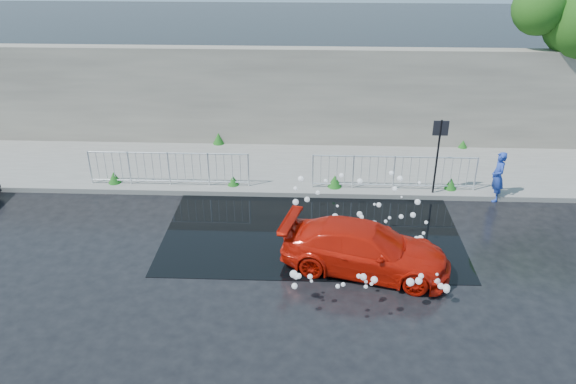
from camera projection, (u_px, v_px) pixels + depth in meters
The scene contains 12 objects.
ground at pixel (293, 248), 14.70m from camera, with size 90.00×90.00×0.00m, color black.
pavement at pixel (298, 168), 19.14m from camera, with size 30.00×4.00×0.15m, color slate.
curb at pixel (296, 194), 17.35m from camera, with size 30.00×0.25×0.16m, color slate.
retaining_wall at pixel (300, 97), 20.29m from camera, with size 30.00×0.60×3.50m, color #6A6259.
puddle at pixel (312, 229), 15.57m from camera, with size 8.00×5.00×0.01m, color black.
sign_post at pixel (439, 145), 16.54m from camera, with size 0.45×0.06×2.50m.
railing_left at pixel (169, 167), 17.52m from camera, with size 5.05×0.05×1.10m.
railing_right at pixel (394, 171), 17.25m from camera, with size 5.05×0.05×1.10m.
weeds at pixel (287, 166), 18.60m from camera, with size 12.17×3.93×0.43m.
water_spray at pixel (366, 229), 14.25m from camera, with size 3.67×5.62×1.08m.
red_car at pixel (365, 249), 13.55m from camera, with size 1.66×4.07×1.18m, color red.
person at pixel (498, 177), 16.81m from camera, with size 0.57×0.37×1.56m, color #213CA5.
Camera 1 is at (0.40, -12.50, 7.86)m, focal length 35.00 mm.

